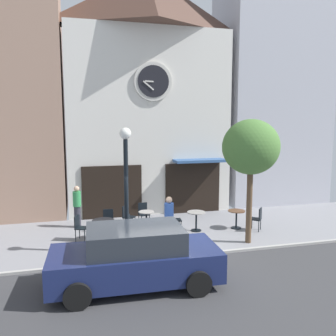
{
  "coord_description": "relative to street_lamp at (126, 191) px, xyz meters",
  "views": [
    {
      "loc": [
        -2.46,
        -10.06,
        4.22
      ],
      "look_at": [
        0.84,
        2.6,
        2.47
      ],
      "focal_mm": 37.69,
      "sensor_mm": 36.0,
      "label": 1
    }
  ],
  "objects": [
    {
      "name": "ground_plane",
      "position": [
        0.99,
        -0.75,
        -2.07
      ],
      "size": [
        26.69,
        10.28,
        0.13
      ],
      "color": "gray"
    },
    {
      "name": "clock_building",
      "position": [
        1.83,
        5.53,
        3.6
      ],
      "size": [
        7.4,
        3.58,
        10.87
      ],
      "color": "silver",
      "rests_on": "ground_plane"
    },
    {
      "name": "neighbor_building_right",
      "position": [
        8.54,
        6.12,
        5.15
      ],
      "size": [
        5.36,
        3.46,
        14.39
      ],
      "color": "#B2B2BC",
      "rests_on": "ground_plane"
    },
    {
      "name": "street_lamp",
      "position": [
        0.0,
        0.0,
        0.0
      ],
      "size": [
        0.36,
        0.36,
        4.02
      ],
      "color": "black",
      "rests_on": "ground_plane"
    },
    {
      "name": "street_tree",
      "position": [
        4.24,
        -0.07,
        1.28
      ],
      "size": [
        1.98,
        1.78,
        4.29
      ],
      "color": "brown",
      "rests_on": "ground_plane"
    },
    {
      "name": "cafe_table_near_curb",
      "position": [
        -0.64,
        1.48,
        -1.5
      ],
      "size": [
        0.79,
        0.79,
        0.73
      ],
      "color": "black",
      "rests_on": "ground_plane"
    },
    {
      "name": "cafe_table_near_door",
      "position": [
        1.05,
        2.13,
        -1.55
      ],
      "size": [
        0.61,
        0.61,
        0.76
      ],
      "color": "black",
      "rests_on": "ground_plane"
    },
    {
      "name": "cafe_table_center_left",
      "position": [
        2.91,
        1.63,
        -1.51
      ],
      "size": [
        0.7,
        0.7,
        0.75
      ],
      "color": "black",
      "rests_on": "ground_plane"
    },
    {
      "name": "cafe_table_center",
      "position": [
        4.56,
        1.54,
        -1.55
      ],
      "size": [
        0.67,
        0.67,
        0.72
      ],
      "color": "black",
      "rests_on": "ground_plane"
    },
    {
      "name": "cafe_chair_mid_row",
      "position": [
        0.39,
        2.67,
        -1.51
      ],
      "size": [
        0.56,
        0.56,
        0.9
      ],
      "color": "black",
      "rests_on": "ground_plane"
    },
    {
      "name": "cafe_chair_left_end",
      "position": [
        0.14,
        1.31,
        -1.51
      ],
      "size": [
        0.52,
        0.52,
        0.9
      ],
      "color": "black",
      "rests_on": "ground_plane"
    },
    {
      "name": "cafe_chair_by_entrance",
      "position": [
        -1.46,
        1.65,
        -1.51
      ],
      "size": [
        0.53,
        0.53,
        0.9
      ],
      "color": "black",
      "rests_on": "ground_plane"
    },
    {
      "name": "cafe_chair_outer",
      "position": [
        5.22,
        1.06,
        -1.51
      ],
      "size": [
        0.56,
        0.56,
        0.9
      ],
      "color": "black",
      "rests_on": "ground_plane"
    },
    {
      "name": "cafe_chair_under_awning",
      "position": [
        -0.51,
        0.62,
        -1.51
      ],
      "size": [
        0.42,
        0.42,
        0.9
      ],
      "color": "black",
      "rests_on": "ground_plane"
    },
    {
      "name": "cafe_chair_curbside",
      "position": [
        1.09,
        2.96,
        -1.51
      ],
      "size": [
        0.45,
        0.45,
        0.9
      ],
      "color": "black",
      "rests_on": "ground_plane"
    },
    {
      "name": "cafe_chair_facing_wall",
      "position": [
        2.05,
        1.78,
        -1.51
      ],
      "size": [
        0.44,
        0.44,
        0.9
      ],
      "color": "black",
      "rests_on": "ground_plane"
    },
    {
      "name": "cafe_chair_near_lamp",
      "position": [
        -0.4,
        2.22,
        -1.51
      ],
      "size": [
        0.45,
        0.45,
        0.9
      ],
      "color": "black",
      "rests_on": "ground_plane"
    },
    {
      "name": "pedestrian_green",
      "position": [
        -1.52,
        3.3,
        -1.18
      ],
      "size": [
        0.42,
        0.42,
        1.67
      ],
      "color": "#2D2D38",
      "rests_on": "ground_plane"
    },
    {
      "name": "pedestrian_blue",
      "position": [
        1.51,
        0.45,
        -1.18
      ],
      "size": [
        0.35,
        0.35,
        1.67
      ],
      "color": "#2D2D38",
      "rests_on": "ground_plane"
    },
    {
      "name": "parked_car_navy",
      "position": [
        -0.11,
        -2.3,
        -1.28
      ],
      "size": [
        4.36,
        2.15,
        1.55
      ],
      "color": "navy",
      "rests_on": "ground_plane"
    }
  ]
}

